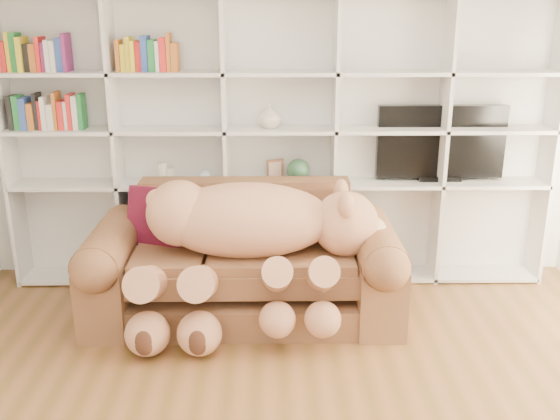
{
  "coord_description": "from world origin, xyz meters",
  "views": [
    {
      "loc": [
        -0.07,
        -2.68,
        2.24
      ],
      "look_at": [
        -0.01,
        1.63,
        0.84
      ],
      "focal_mm": 40.0,
      "sensor_mm": 36.0,
      "label": 1
    }
  ],
  "objects_px": {
    "gift_box": "(349,297)",
    "tv": "(441,143)",
    "sofa": "(244,269)",
    "teddy_bear": "(248,238)"
  },
  "relations": [
    {
      "from": "teddy_bear",
      "to": "gift_box",
      "type": "bearing_deg",
      "value": 20.94
    },
    {
      "from": "teddy_bear",
      "to": "tv",
      "type": "bearing_deg",
      "value": 34.03
    },
    {
      "from": "gift_box",
      "to": "tv",
      "type": "xyz_separation_m",
      "value": [
        0.8,
        0.66,
        1.07
      ]
    },
    {
      "from": "sofa",
      "to": "gift_box",
      "type": "relative_size",
      "value": 8.99
    },
    {
      "from": "sofa",
      "to": "gift_box",
      "type": "xyz_separation_m",
      "value": [
        0.81,
        0.03,
        -0.26
      ]
    },
    {
      "from": "sofa",
      "to": "teddy_bear",
      "type": "relative_size",
      "value": 1.25
    },
    {
      "from": "teddy_bear",
      "to": "tv",
      "type": "distance_m",
      "value": 1.87
    },
    {
      "from": "gift_box",
      "to": "tv",
      "type": "distance_m",
      "value": 1.49
    },
    {
      "from": "gift_box",
      "to": "tv",
      "type": "relative_size",
      "value": 0.24
    },
    {
      "from": "sofa",
      "to": "tv",
      "type": "bearing_deg",
      "value": 23.5
    }
  ]
}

